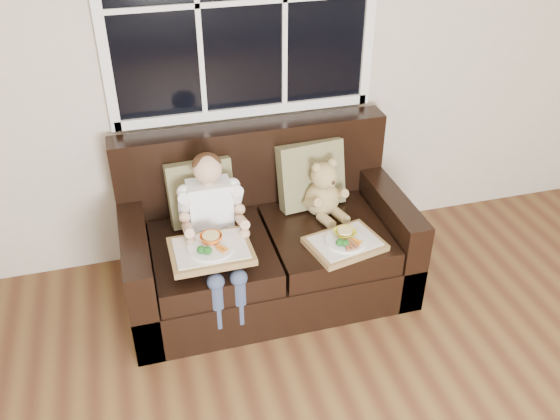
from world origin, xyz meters
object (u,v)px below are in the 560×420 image
object	(u,v)px
loveseat	(265,243)
tray_left	(211,249)
tray_right	(345,242)
teddy_bear	(323,193)
child	(213,217)

from	to	relation	value
loveseat	tray_left	bearing A→B (deg)	-138.92
tray_left	tray_right	world-z (taller)	tray_left
teddy_bear	tray_right	xyz separation A→B (m)	(0.01, -0.36, -0.12)
child	tray_right	world-z (taller)	child
loveseat	tray_right	bearing A→B (deg)	-41.52
teddy_bear	loveseat	bearing A→B (deg)	166.98
teddy_bear	tray_left	size ratio (longest dim) A/B	0.87
child	teddy_bear	bearing A→B (deg)	10.79
teddy_bear	tray_right	distance (m)	0.38
tray_left	teddy_bear	bearing A→B (deg)	24.18
tray_left	tray_right	bearing A→B (deg)	-1.47
child	teddy_bear	distance (m)	0.71
teddy_bear	tray_left	bearing A→B (deg)	-170.78
tray_left	tray_right	size ratio (longest dim) A/B	0.95
loveseat	child	distance (m)	0.47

